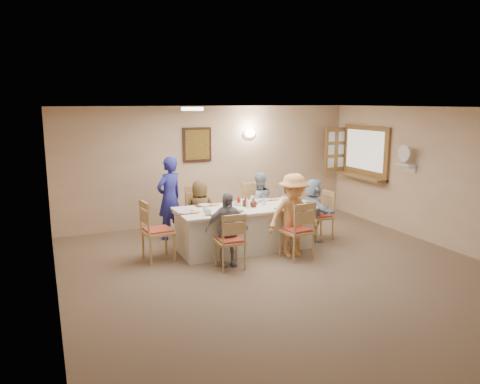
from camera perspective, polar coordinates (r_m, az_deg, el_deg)
name	(u,v)px	position (r m, az deg, el deg)	size (l,w,h in m)	color
ground	(288,275)	(7.24, 5.89, -10.03)	(7.00, 7.00, 0.00)	brown
room_walls	(290,177)	(6.85, 6.14, 1.89)	(7.00, 7.00, 7.00)	tan
wall_picture	(197,145)	(9.88, -5.25, 5.76)	(0.62, 0.05, 0.72)	#412316
wall_sconce	(250,134)	(10.27, 1.21, 7.12)	(0.26, 0.09, 0.18)	white
ceiling_light	(192,109)	(7.75, -5.83, 10.04)	(0.36, 0.36, 0.05)	white
serving_hatch	(366,152)	(10.61, 15.06, 4.71)	(0.06, 1.50, 1.15)	olive
hatch_sill	(360,176)	(10.60, 14.41, 1.87)	(0.30, 1.50, 0.05)	olive
shutter_door	(336,149)	(11.06, 11.57, 5.10)	(0.55, 0.04, 1.00)	olive
fan_shelf	(406,164)	(9.55, 19.63, 3.18)	(0.22, 0.36, 0.03)	white
desk_fan	(406,157)	(9.51, 19.55, 4.07)	(0.30, 0.30, 0.28)	#A5A5A8
dining_table	(245,228)	(8.32, 0.55, -4.42)	(2.41, 1.02, 0.76)	silver
chair_back_left	(198,214)	(8.81, -5.12, -2.72)	(0.49, 0.49, 1.02)	tan
chair_back_right	(256,209)	(9.24, 1.98, -2.09)	(0.48, 0.48, 1.00)	tan
chair_front_left	(230,240)	(7.37, -1.24, -5.85)	(0.44, 0.44, 0.91)	tan
chair_front_right	(297,230)	(7.86, 6.93, -4.57)	(0.47, 0.47, 0.98)	tan
chair_left_end	(158,230)	(7.82, -9.95, -4.59)	(0.49, 0.49, 1.03)	tan
chair_right_end	(319,215)	(9.01, 9.63, -2.82)	(0.44, 0.44, 0.93)	tan
diner_back_left	(200,211)	(8.68, -4.88, -2.37)	(0.62, 0.45, 1.18)	brown
diner_back_right	(259,204)	(9.10, 2.31, -1.50)	(0.64, 0.51, 1.25)	#9CA9B5
diner_front_left	(227,229)	(7.43, -1.59, -4.55)	(0.73, 0.37, 1.20)	#92919A
diner_front_right	(293,215)	(7.91, 6.53, -2.85)	(0.93, 0.55, 1.42)	#F1A65E
diner_right_end	(314,209)	(8.92, 8.96, -2.12)	(0.45, 1.12, 1.18)	#A1B5D2
caregiver	(170,198)	(8.95, -8.58, -0.73)	(0.69, 0.61, 1.58)	navy
placemat_fl	(221,216)	(7.63, -2.32, -2.88)	(0.36, 0.26, 0.01)	#472B19
plate_fl	(221,215)	(7.63, -2.32, -2.81)	(0.25, 0.25, 0.02)	white
napkin_fl	(233,215)	(7.64, -0.92, -2.79)	(0.13, 0.13, 0.01)	gold
placemat_fr	(286,209)	(8.12, 5.63, -2.08)	(0.35, 0.26, 0.01)	#472B19
plate_fr	(286,208)	(8.12, 5.64, -2.01)	(0.25, 0.25, 0.02)	white
napkin_fr	(297,208)	(8.16, 6.91, -1.98)	(0.14, 0.14, 0.01)	gold
placemat_bl	(205,205)	(8.40, -4.35, -1.61)	(0.35, 0.26, 0.01)	#472B19
plate_bl	(205,205)	(8.40, -4.35, -1.55)	(0.23, 0.23, 0.01)	white
napkin_bl	(215,205)	(8.41, -3.08, -1.53)	(0.13, 0.13, 0.01)	gold
placemat_br	(265,200)	(8.85, 3.03, -0.95)	(0.37, 0.28, 0.01)	#472B19
plate_br	(265,199)	(8.84, 3.03, -0.89)	(0.25, 0.25, 0.02)	white
napkin_br	(274,199)	(8.88, 4.22, -0.87)	(0.15, 0.15, 0.01)	gold
placemat_le	(184,213)	(7.86, -6.82, -2.53)	(0.37, 0.28, 0.01)	#472B19
plate_le	(184,212)	(7.86, -6.82, -2.46)	(0.26, 0.26, 0.02)	white
napkin_le	(195,212)	(7.87, -5.46, -2.45)	(0.15, 0.15, 0.01)	gold
placemat_re	(300,202)	(8.73, 7.32, -1.19)	(0.32, 0.24, 0.01)	#472B19
plate_re	(300,201)	(8.72, 7.32, -1.13)	(0.24, 0.24, 0.01)	white
napkin_re	(310,201)	(8.77, 8.50, -1.11)	(0.13, 0.13, 0.01)	gold
teacup_a	(208,212)	(7.66, -3.95, -2.50)	(0.13, 0.13, 0.09)	white
teacup_b	(252,198)	(8.81, 1.53, -0.74)	(0.10, 0.10, 0.08)	white
bowl_a	(238,209)	(7.93, -0.30, -2.15)	(0.31, 0.31, 0.06)	white
bowl_b	(255,201)	(8.57, 1.83, -1.14)	(0.23, 0.23, 0.06)	white
condiment_ketchup	(239,201)	(8.21, -0.17, -1.16)	(0.10, 0.10, 0.21)	#A51E0E
condiment_brown	(245,202)	(8.24, 0.67, -1.21)	(0.09, 0.09, 0.18)	#502115
condiment_malt	(253,203)	(8.23, 1.65, -1.29)	(0.14, 0.14, 0.16)	#502115
drinking_glass	(236,204)	(8.20, -0.54, -1.51)	(0.07, 0.07, 0.11)	silver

